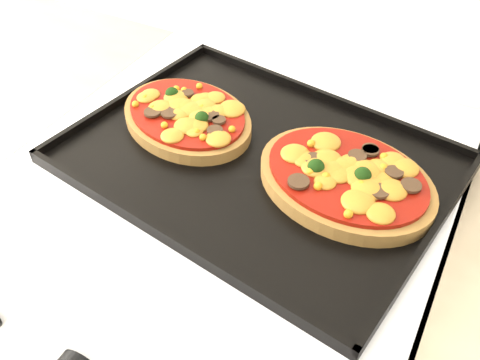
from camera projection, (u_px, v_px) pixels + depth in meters
The scene contains 4 objects.
stove at pixel (238, 335), 1.06m from camera, with size 0.60×0.60×0.91m, color white.
baking_tray at pixel (257, 157), 0.74m from camera, with size 0.51×0.38×0.02m, color black.
pizza_left at pixel (187, 115), 0.79m from camera, with size 0.22×0.16×0.03m, color brown, non-canonical shape.
pizza_right at pixel (346, 177), 0.69m from camera, with size 0.24×0.18×0.04m, color brown, non-canonical shape.
Camera 1 is at (0.28, 1.20, 1.41)m, focal length 40.00 mm.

